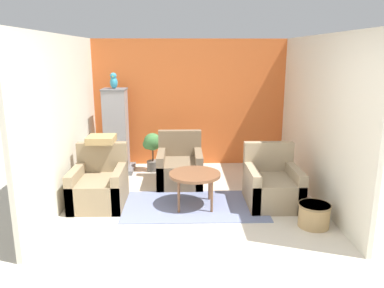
{
  "coord_description": "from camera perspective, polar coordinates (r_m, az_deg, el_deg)",
  "views": [
    {
      "loc": [
        -0.14,
        -3.54,
        2.16
      ],
      "look_at": [
        0.0,
        1.8,
        0.84
      ],
      "focal_mm": 35.0,
      "sensor_mm": 36.0,
      "label": 1
    }
  ],
  "objects": [
    {
      "name": "throw_pillow",
      "position": [
        5.72,
        -13.65,
        0.72
      ],
      "size": [
        0.4,
        0.4,
        0.1
      ],
      "color": "tan",
      "rests_on": "armchair_left"
    },
    {
      "name": "armchair_middle",
      "position": [
        6.29,
        -1.85,
        -3.64
      ],
      "size": [
        0.74,
        0.84,
        0.85
      ],
      "color": "#7A664C",
      "rests_on": "ground_plane"
    },
    {
      "name": "area_rug",
      "position": [
        5.46,
        0.42,
        -9.39
      ],
      "size": [
        2.02,
        1.15,
        0.01
      ],
      "color": "slate",
      "rests_on": "ground_plane"
    },
    {
      "name": "wicker_basket",
      "position": [
        5.05,
        18.1,
        -10.17
      ],
      "size": [
        0.4,
        0.4,
        0.3
      ],
      "color": "tan",
      "rests_on": "ground_plane"
    },
    {
      "name": "ground_plane",
      "position": [
        4.15,
        0.69,
        -17.49
      ],
      "size": [
        20.0,
        20.0,
        0.0
      ],
      "primitive_type": "plane",
      "color": "beige",
      "rests_on": "ground"
    },
    {
      "name": "armchair_right",
      "position": [
        5.58,
        12.08,
        -6.23
      ],
      "size": [
        0.74,
        0.84,
        0.85
      ],
      "color": "#9E896B",
      "rests_on": "ground_plane"
    },
    {
      "name": "birdcage",
      "position": [
        6.96,
        -11.46,
        1.67
      ],
      "size": [
        0.59,
        0.59,
        1.53
      ],
      "color": "slate",
      "rests_on": "ground_plane"
    },
    {
      "name": "armchair_left",
      "position": [
        5.6,
        -13.94,
        -6.26
      ],
      "size": [
        0.74,
        0.84,
        0.85
      ],
      "color": "#8E7A5B",
      "rests_on": "ground_plane"
    },
    {
      "name": "wall_right",
      "position": [
        5.78,
        18.7,
        3.58
      ],
      "size": [
        0.06,
        3.61,
        2.4
      ],
      "color": "beige",
      "rests_on": "ground_plane"
    },
    {
      "name": "wall_left",
      "position": [
        5.69,
        -19.0,
        3.41
      ],
      "size": [
        0.06,
        3.61,
        2.4
      ],
      "color": "beige",
      "rests_on": "ground_plane"
    },
    {
      "name": "coffee_table",
      "position": [
        5.3,
        0.42,
        -4.92
      ],
      "size": [
        0.73,
        0.73,
        0.5
      ],
      "color": "brown",
      "rests_on": "ground_plane"
    },
    {
      "name": "potted_plant",
      "position": [
        6.92,
        -6.05,
        -0.4
      ],
      "size": [
        0.35,
        0.32,
        0.72
      ],
      "color": "#66605B",
      "rests_on": "ground_plane"
    },
    {
      "name": "wall_back_accent",
      "position": [
        7.24,
        -0.38,
        6.24
      ],
      "size": [
        3.76,
        0.06,
        2.4
      ],
      "color": "orange",
      "rests_on": "ground_plane"
    },
    {
      "name": "parrot",
      "position": [
        6.83,
        -11.83,
        9.36
      ],
      "size": [
        0.13,
        0.24,
        0.29
      ],
      "color": "teal",
      "rests_on": "birdcage"
    }
  ]
}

